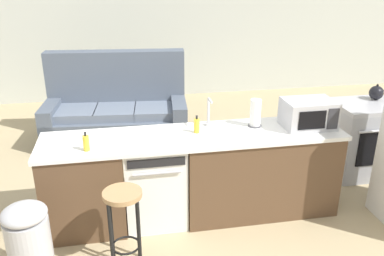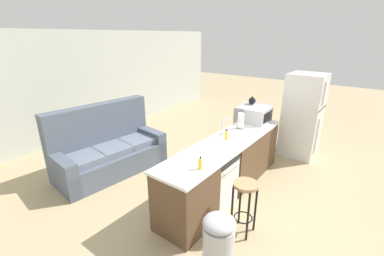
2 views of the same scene
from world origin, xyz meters
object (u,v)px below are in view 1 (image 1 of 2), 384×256
(paper_towel_roll, at_px, (255,113))
(microwave, at_px, (308,114))
(dishwasher, at_px, (155,182))
(couch, at_px, (117,113))
(dish_soap_bottle, at_px, (86,143))
(trash_bin, at_px, (30,245))
(kettle, at_px, (376,93))
(bar_stool, at_px, (124,214))
(soap_bottle, at_px, (197,126))
(stove_range, at_px, (363,138))

(paper_towel_roll, bearing_deg, microwave, -12.11)
(dishwasher, xyz_separation_m, couch, (-0.34, 2.17, -0.03))
(dish_soap_bottle, xyz_separation_m, couch, (0.26, 2.35, -0.58))
(trash_bin, bearing_deg, dish_soap_bottle, 51.15)
(kettle, relative_size, trash_bin, 0.28)
(microwave, bearing_deg, dish_soap_bottle, -175.31)
(microwave, relative_size, bar_stool, 0.68)
(paper_towel_roll, xyz_separation_m, bar_stool, (-1.36, -0.79, -0.50))
(couch, bearing_deg, dishwasher, -81.07)
(paper_towel_roll, bearing_deg, dish_soap_bottle, -170.07)
(dishwasher, relative_size, kettle, 4.10)
(dishwasher, bearing_deg, kettle, 13.78)
(dish_soap_bottle, distance_m, couch, 2.43)
(dish_soap_bottle, bearing_deg, kettle, 14.28)
(microwave, distance_m, soap_bottle, 1.13)
(kettle, bearing_deg, microwave, -150.61)
(microwave, height_order, bar_stool, microwave)
(kettle, bearing_deg, paper_towel_roll, -161.73)
(dishwasher, height_order, paper_towel_roll, paper_towel_roll)
(bar_stool, height_order, couch, couch)
(microwave, xyz_separation_m, soap_bottle, (-1.13, 0.05, -0.07))
(kettle, height_order, couch, couch)
(microwave, height_order, soap_bottle, microwave)
(microwave, bearing_deg, couch, 131.22)
(dishwasher, bearing_deg, soap_bottle, 6.50)
(microwave, distance_m, dish_soap_bottle, 2.17)
(stove_range, xyz_separation_m, bar_stool, (-2.92, -1.23, 0.08))
(soap_bottle, height_order, trash_bin, soap_bottle)
(kettle, height_order, trash_bin, kettle)
(soap_bottle, bearing_deg, microwave, -2.57)
(paper_towel_roll, bearing_deg, bar_stool, -149.97)
(microwave, relative_size, couch, 0.24)
(paper_towel_roll, xyz_separation_m, dish_soap_bottle, (-1.64, -0.29, -0.07))
(dishwasher, height_order, trash_bin, dishwasher)
(soap_bottle, xyz_separation_m, bar_stool, (-0.75, -0.73, -0.44))
(soap_bottle, height_order, couch, couch)
(couch, bearing_deg, kettle, -25.61)
(dishwasher, relative_size, paper_towel_roll, 2.98)
(kettle, xyz_separation_m, couch, (-3.11, 1.49, -0.59))
(stove_range, bearing_deg, dishwasher, -168.09)
(stove_range, xyz_separation_m, trash_bin, (-3.66, -1.29, -0.07))
(stove_range, height_order, trash_bin, stove_range)
(stove_range, relative_size, paper_towel_roll, 3.19)
(dishwasher, distance_m, bar_stool, 0.76)
(dishwasher, relative_size, stove_range, 0.93)
(microwave, height_order, paper_towel_roll, paper_towel_roll)
(trash_bin, xyz_separation_m, couch, (0.72, 2.92, 0.02))
(trash_bin, height_order, couch, couch)
(microwave, distance_m, kettle, 1.39)
(microwave, height_order, kettle, microwave)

